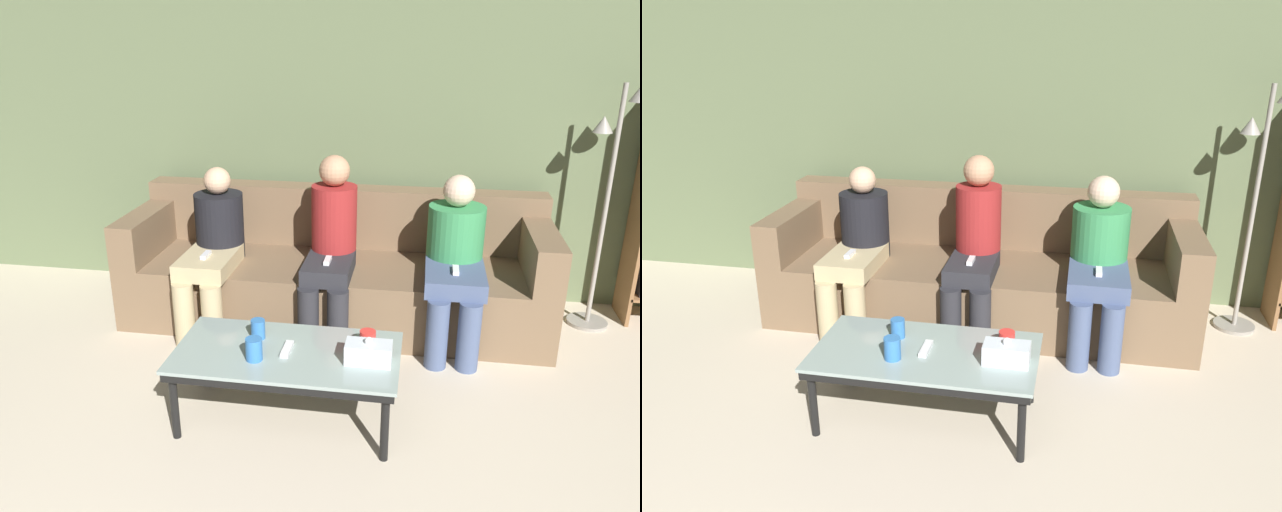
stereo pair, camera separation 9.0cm
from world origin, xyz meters
TOP-DOWN VIEW (x-y plane):
  - wall_back at (0.00, 4.01)m, footprint 12.00×0.06m
  - couch at (0.00, 3.50)m, footprint 2.76×0.88m
  - coffee_table at (-0.06, 2.25)m, footprint 1.11×0.59m
  - cup_near_left at (0.32, 2.35)m, footprint 0.08×0.08m
  - cup_near_right at (-0.20, 2.14)m, footprint 0.08×0.08m
  - cup_far_center at (-0.24, 2.36)m, footprint 0.07×0.07m
  - tissue_box at (0.34, 2.21)m, footprint 0.22×0.12m
  - game_remote at (-0.06, 2.25)m, footprint 0.04×0.15m
  - standing_lamp at (1.71, 3.64)m, footprint 0.31×0.26m
  - seated_person_left_end at (-0.77, 3.25)m, footprint 0.32×0.72m
  - seated_person_mid_left at (0.00, 3.27)m, footprint 0.31×0.65m
  - seated_person_mid_right at (0.77, 3.27)m, footprint 0.35×0.73m

SIDE VIEW (x-z plane):
  - couch at x=0.00m, z-range -0.11..0.72m
  - coffee_table at x=-0.06m, z-range 0.16..0.54m
  - game_remote at x=-0.06m, z-range 0.39..0.41m
  - cup_near_left at x=0.32m, z-range 0.39..0.48m
  - cup_far_center at x=-0.24m, z-range 0.39..0.49m
  - tissue_box at x=0.34m, z-range 0.37..0.51m
  - cup_near_right at x=-0.20m, z-range 0.39..0.50m
  - seated_person_left_end at x=-0.77m, z-range 0.03..1.06m
  - seated_person_mid_right at x=0.77m, z-range 0.04..1.08m
  - seated_person_mid_left at x=0.00m, z-range 0.03..1.16m
  - standing_lamp at x=1.71m, z-range 0.18..1.76m
  - wall_back at x=0.00m, z-range 0.00..2.60m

